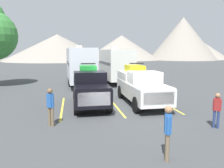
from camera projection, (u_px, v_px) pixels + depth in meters
ground_plane at (116, 106)px, 13.25m from camera, size 240.00×240.00×0.00m
pickup_truck_a at (90, 86)px, 13.49m from camera, size 2.07×5.35×2.60m
pickup_truck_b at (140, 85)px, 13.95m from camera, size 2.09×5.79×2.59m
lot_stripe_a at (62, 107)px, 12.97m from camera, size 0.12×5.50×0.01m
lot_stripe_b at (115, 105)px, 13.56m from camera, size 0.12×5.50×0.01m
lot_stripe_c at (163, 103)px, 14.16m from camera, size 0.12×5.50×0.01m
camper_trailer_a at (80, 64)px, 21.58m from camera, size 2.80×8.86×3.97m
camper_trailer_b at (116, 64)px, 22.74m from camera, size 2.77×7.37×3.84m
person_a at (50, 105)px, 9.60m from camera, size 0.32×0.32×1.73m
person_b at (168, 129)px, 6.55m from camera, size 0.27×0.37×1.73m
person_c at (217, 108)px, 9.36m from camera, size 0.29×0.29×1.57m
mountain_ridge at (71, 45)px, 85.62m from camera, size 140.84×48.96×17.34m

